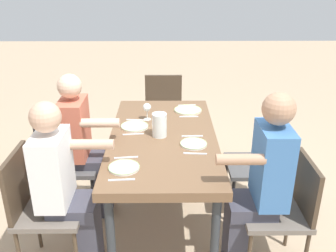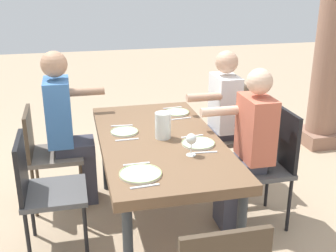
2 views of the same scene
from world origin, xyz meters
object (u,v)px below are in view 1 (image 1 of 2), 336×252
(chair_west_north, at_px, (39,203))
(chair_head_east, at_px, (163,109))
(diner_woman_green, at_px, (65,185))
(chair_mid_north, at_px, (63,157))
(chair_west_south, at_px, (285,206))
(plate_2, at_px, (135,126))
(plate_3, at_px, (188,110))
(water_pitcher, at_px, (159,126))
(diner_guest_third, at_px, (84,143))
(plate_1, at_px, (194,144))
(wine_glass_2, at_px, (147,108))
(plate_0, at_px, (124,167))
(dining_table, at_px, (163,143))
(diner_man_white, at_px, (261,180))
(chair_mid_south, at_px, (263,160))

(chair_west_north, height_order, chair_head_east, chair_west_north)
(chair_head_east, height_order, diner_woman_green, diner_woman_green)
(chair_west_north, xyz_separation_m, chair_mid_north, (0.66, 0.00, -0.00))
(chair_mid_north, relative_size, chair_head_east, 1.06)
(chair_west_south, height_order, plate_2, chair_west_south)
(plate_3, distance_m, water_pitcher, 0.62)
(chair_head_east, height_order, diner_guest_third, diner_guest_third)
(chair_west_north, distance_m, chair_head_east, 2.03)
(diner_guest_third, xyz_separation_m, plate_1, (-0.23, -0.89, 0.10))
(chair_west_north, height_order, chair_mid_north, chair_mid_north)
(chair_mid_north, xyz_separation_m, water_pitcher, (-0.07, -0.82, 0.31))
(diner_woman_green, distance_m, plate_1, 0.99)
(chair_west_north, bearing_deg, wine_glass_2, -36.95)
(chair_head_east, bearing_deg, chair_mid_north, 144.45)
(chair_west_north, distance_m, plate_0, 0.63)
(plate_0, bearing_deg, chair_west_north, 96.98)
(diner_woman_green, bearing_deg, wine_glass_2, -28.83)
(plate_1, bearing_deg, diner_guest_third, 75.66)
(plate_1, relative_size, wine_glass_2, 1.37)
(chair_head_east, xyz_separation_m, plate_1, (-1.42, -0.23, 0.25))
(plate_0, relative_size, wine_glass_2, 1.40)
(dining_table, relative_size, plate_3, 6.45)
(dining_table, height_order, diner_woman_green, diner_woman_green)
(diner_woman_green, bearing_deg, diner_man_white, -90.26)
(plate_2, bearing_deg, dining_table, -125.31)
(diner_guest_third, height_order, plate_1, diner_guest_third)
(wine_glass_2, bearing_deg, chair_west_south, -133.62)
(dining_table, bearing_deg, chair_west_south, -125.42)
(wine_glass_2, bearing_deg, water_pitcher, -161.84)
(chair_head_east, relative_size, water_pitcher, 4.60)
(chair_west_south, relative_size, chair_mid_south, 0.98)
(plate_3, height_order, water_pitcher, water_pitcher)
(chair_mid_south, height_order, diner_woman_green, diner_woman_green)
(chair_mid_north, xyz_separation_m, chair_head_east, (1.19, -0.85, -0.02))
(diner_guest_third, relative_size, plate_0, 5.91)
(chair_head_east, bearing_deg, diner_man_white, -160.55)
(plate_2, bearing_deg, wine_glass_2, -30.87)
(diner_woman_green, relative_size, plate_0, 5.97)
(diner_man_white, bearing_deg, wine_glass_2, 40.19)
(dining_table, distance_m, chair_head_east, 1.26)
(dining_table, relative_size, diner_guest_third, 1.32)
(diner_guest_third, bearing_deg, wine_glass_2, -61.44)
(diner_guest_third, xyz_separation_m, plate_2, (0.11, -0.42, 0.10))
(dining_table, bearing_deg, plate_0, 153.58)
(wine_glass_2, xyz_separation_m, water_pitcher, (-0.35, -0.11, -0.02))
(diner_guest_third, height_order, water_pitcher, diner_guest_third)
(plate_2, distance_m, plate_3, 0.60)
(dining_table, distance_m, plate_2, 0.31)
(dining_table, distance_m, diner_guest_third, 0.66)
(dining_table, relative_size, diner_man_white, 1.25)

